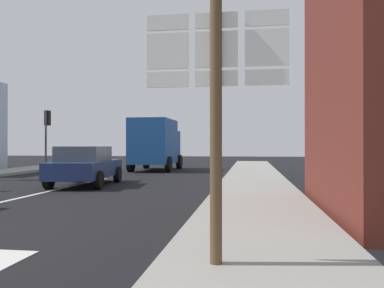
{
  "coord_description": "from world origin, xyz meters",
  "views": [
    {
      "loc": [
        6.5,
        -5.06,
        1.5
      ],
      "look_at": [
        4.24,
        10.22,
        1.56
      ],
      "focal_mm": 36.76,
      "sensor_mm": 36.0,
      "label": 1
    }
  ],
  "objects": [
    {
      "name": "sedan_far",
      "position": [
        0.37,
        8.98,
        0.76
      ],
      "size": [
        2.28,
        4.35,
        1.47
      ],
      "color": "navy",
      "rests_on": "ground"
    },
    {
      "name": "delivery_truck",
      "position": [
        0.86,
        18.09,
        1.65
      ],
      "size": [
        2.48,
        5.0,
        3.05
      ],
      "color": "#19478C",
      "rests_on": "ground"
    },
    {
      "name": "traffic_light_far_left",
      "position": [
        -5.68,
        17.18,
        2.69
      ],
      "size": [
        0.3,
        0.49,
        3.63
      ],
      "color": "#47474C",
      "rests_on": "ground"
    },
    {
      "name": "route_sign_post",
      "position": [
        6.11,
        -0.53,
        2.0
      ],
      "size": [
        1.66,
        0.14,
        3.2
      ],
      "color": "brown",
      "rests_on": "ground"
    },
    {
      "name": "lane_centre_stripe",
      "position": [
        0.0,
        6.0,
        0.01
      ],
      "size": [
        0.16,
        12.0,
        0.01
      ],
      "primitive_type": "cube",
      "color": "silver",
      "rests_on": "ground"
    },
    {
      "name": "ground_plane",
      "position": [
        0.0,
        10.0,
        0.0
      ],
      "size": [
        80.0,
        80.0,
        0.0
      ],
      "primitive_type": "plane",
      "color": "black"
    },
    {
      "name": "sidewalk_right",
      "position": [
        6.68,
        8.0,
        0.07
      ],
      "size": [
        2.61,
        44.0,
        0.14
      ],
      "primitive_type": "cube",
      "color": "gray",
      "rests_on": "ground"
    }
  ]
}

